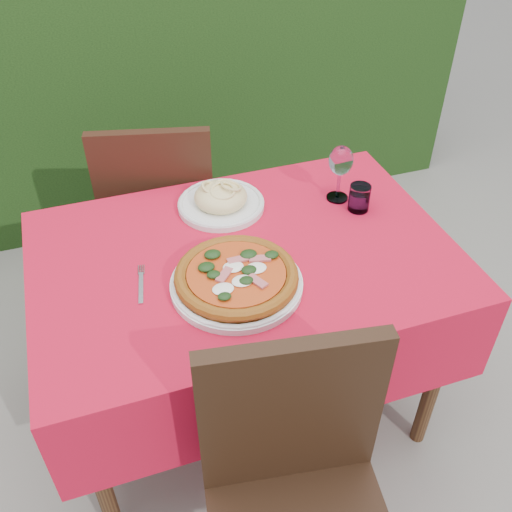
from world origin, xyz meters
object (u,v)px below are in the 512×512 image
object	(u,v)px
fork	(141,288)
pasta_plate	(221,200)
wine_glass	(341,163)
chair_near	(298,495)
pizza_plate	(236,278)
water_glass	(359,199)
chair_far	(160,211)

from	to	relation	value
fork	pasta_plate	bearing A→B (deg)	54.08
pasta_plate	wine_glass	world-z (taller)	wine_glass
chair_near	pizza_plate	distance (m)	0.57
pizza_plate	chair_near	bearing A→B (deg)	-91.84
fork	water_glass	bearing A→B (deg)	21.75
chair_far	chair_near	bearing A→B (deg)	106.91
chair_near	fork	xyz separation A→B (m)	(-0.24, 0.60, 0.20)
wine_glass	fork	size ratio (longest dim) A/B	1.14
pizza_plate	wine_glass	xyz separation A→B (m)	(0.45, 0.31, 0.11)
chair_near	pasta_plate	size ratio (longest dim) A/B	3.34
wine_glass	fork	distance (m)	0.76
water_glass	fork	world-z (taller)	water_glass
wine_glass	fork	bearing A→B (deg)	-161.90
chair_near	fork	world-z (taller)	chair_near
chair_far	pizza_plate	bearing A→B (deg)	110.58
fork	pizza_plate	bearing A→B (deg)	-6.95
chair_near	wine_glass	distance (m)	1.02
pizza_plate	fork	world-z (taller)	pizza_plate
pasta_plate	fork	xyz separation A→B (m)	(-0.32, -0.31, -0.03)
chair_far	pizza_plate	distance (m)	0.78
chair_near	water_glass	xyz separation A→B (m)	(0.51, 0.75, 0.24)
water_glass	wine_glass	world-z (taller)	wine_glass
chair_near	pasta_plate	bearing A→B (deg)	93.57
chair_far	fork	bearing A→B (deg)	89.45
chair_far	water_glass	size ratio (longest dim) A/B	10.37
chair_near	fork	distance (m)	0.68
pasta_plate	chair_near	bearing A→B (deg)	-95.27
chair_far	water_glass	bearing A→B (deg)	152.70
pizza_plate	water_glass	distance (m)	0.54
pizza_plate	pasta_plate	size ratio (longest dim) A/B	1.56
pizza_plate	fork	xyz separation A→B (m)	(-0.25, 0.08, -0.03)
chair_near	pizza_plate	xyz separation A→B (m)	(0.02, 0.52, 0.23)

